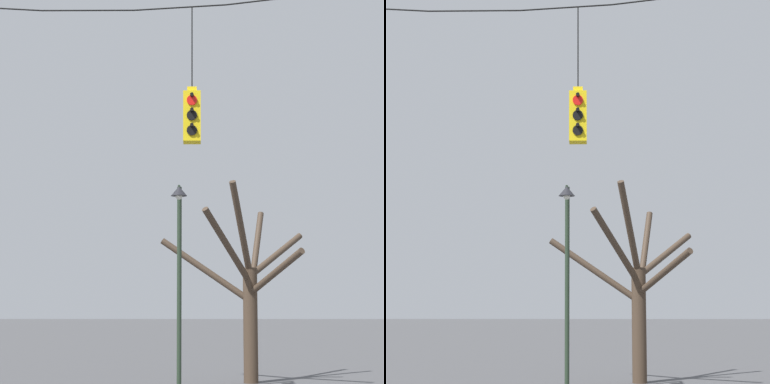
# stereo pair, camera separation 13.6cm
# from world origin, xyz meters

# --- Properties ---
(span_wire) EXTENTS (12.90, 0.03, 0.68)m
(span_wire) POSITION_xyz_m (0.00, 0.02, 8.26)
(span_wire) COLOR black
(traffic_light_near_left_pole) EXTENTS (0.34, 0.46, 2.76)m
(traffic_light_near_left_pole) POSITION_xyz_m (2.08, 0.01, 5.87)
(traffic_light_near_left_pole) COLOR yellow
(street_lamp) EXTENTS (0.42, 0.73, 5.28)m
(street_lamp) POSITION_xyz_m (1.70, 5.03, 3.66)
(street_lamp) COLOR #233323
(street_lamp) RESTS_ON ground_plane
(bare_tree) EXTENTS (4.41, 3.75, 5.65)m
(bare_tree) POSITION_xyz_m (3.63, 7.69, 2.68)
(bare_tree) COLOR #423326
(bare_tree) RESTS_ON ground_plane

